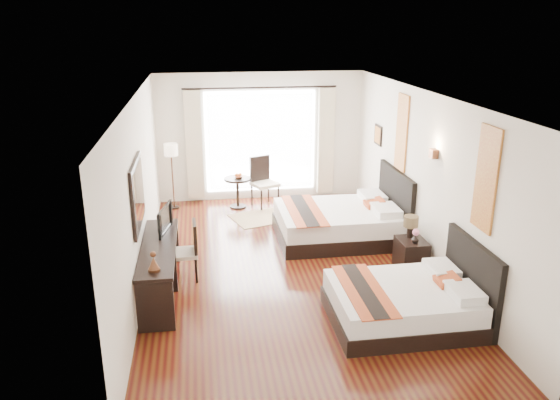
{
  "coord_description": "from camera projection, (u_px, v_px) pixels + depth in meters",
  "views": [
    {
      "loc": [
        -1.33,
        -7.98,
        3.88
      ],
      "look_at": [
        -0.07,
        0.37,
        1.06
      ],
      "focal_mm": 35.0,
      "sensor_mm": 36.0,
      "label": 1
    }
  ],
  "objects": [
    {
      "name": "wall_entry",
      "position": [
        355.0,
        306.0,
        4.95
      ],
      "size": [
        4.5,
        0.01,
        2.8
      ],
      "primitive_type": "cube",
      "color": "silver",
      "rests_on": "floor"
    },
    {
      "name": "fruit_bowl",
      "position": [
        238.0,
        177.0,
        11.54
      ],
      "size": [
        0.22,
        0.22,
        0.05
      ],
      "primitive_type": "imported",
      "rotation": [
        0.0,
        0.0,
        0.16
      ],
      "color": "#432618",
      "rests_on": "side_table"
    },
    {
      "name": "side_table",
      "position": [
        238.0,
        193.0,
        11.67
      ],
      "size": [
        0.57,
        0.57,
        0.66
      ],
      "primitive_type": "cylinder",
      "color": "black",
      "rests_on": "floor"
    },
    {
      "name": "drape_left",
      "position": [
        194.0,
        146.0,
        11.7
      ],
      "size": [
        0.35,
        0.14,
        2.35
      ],
      "primitive_type": "cube",
      "color": "#BFB394",
      "rests_on": "floor"
    },
    {
      "name": "window_chair",
      "position": [
        264.0,
        191.0,
        11.76
      ],
      "size": [
        0.65,
        0.65,
        1.07
      ],
      "rotation": [
        0.0,
        0.0,
        -1.16
      ],
      "color": "#C1AC94",
      "rests_on": "floor"
    },
    {
      "name": "bronze_figurine",
      "position": [
        154.0,
        262.0,
        7.06
      ],
      "size": [
        0.2,
        0.2,
        0.24
      ],
      "primitive_type": null,
      "rotation": [
        0.0,
        0.0,
        0.33
      ],
      "color": "#4C2C1B",
      "rests_on": "console_desk"
    },
    {
      "name": "sheer_curtain",
      "position": [
        261.0,
        142.0,
        11.93
      ],
      "size": [
        2.3,
        0.02,
        2.1
      ],
      "primitive_type": "cube",
      "color": "white",
      "rests_on": "wall_window"
    },
    {
      "name": "art_panel_far",
      "position": [
        402.0,
        133.0,
        9.67
      ],
      "size": [
        0.03,
        0.5,
        1.35
      ],
      "primitive_type": "cube",
      "color": "#9C3416",
      "rests_on": "wall_headboard"
    },
    {
      "name": "vase",
      "position": [
        415.0,
        240.0,
        8.58
      ],
      "size": [
        0.14,
        0.14,
        0.12
      ],
      "primitive_type": "imported",
      "rotation": [
        0.0,
        0.0,
        0.26
      ],
      "color": "black",
      "rests_on": "nightstand"
    },
    {
      "name": "art_panel_near",
      "position": [
        486.0,
        179.0,
        6.88
      ],
      "size": [
        0.03,
        0.5,
        1.35
      ],
      "primitive_type": "cube",
      "color": "#9C3416",
      "rests_on": "wall_headboard"
    },
    {
      "name": "bed_near",
      "position": [
        408.0,
        302.0,
        7.28
      ],
      "size": [
        1.94,
        1.51,
        1.09
      ],
      "color": "black",
      "rests_on": "floor"
    },
    {
      "name": "wall_headboard",
      "position": [
        425.0,
        180.0,
        8.78
      ],
      "size": [
        0.01,
        7.5,
        2.8
      ],
      "primitive_type": "cube",
      "color": "silver",
      "rests_on": "floor"
    },
    {
      "name": "television",
      "position": [
        161.0,
        219.0,
        8.34
      ],
      "size": [
        0.24,
        0.71,
        0.41
      ],
      "primitive_type": "imported",
      "rotation": [
        0.0,
        0.0,
        1.36
      ],
      "color": "black",
      "rests_on": "console_desk"
    },
    {
      "name": "drape_right",
      "position": [
        326.0,
        141.0,
        12.11
      ],
      "size": [
        0.35,
        0.14,
        2.35
      ],
      "primitive_type": "cube",
      "color": "#BFB394",
      "rests_on": "floor"
    },
    {
      "name": "wall_sconce",
      "position": [
        434.0,
        154.0,
        8.29
      ],
      "size": [
        0.1,
        0.14,
        0.14
      ],
      "primitive_type": "cube",
      "color": "#4C2C1B",
      "rests_on": "wall_headboard"
    },
    {
      "name": "desk_chair",
      "position": [
        185.0,
        262.0,
        8.46
      ],
      "size": [
        0.45,
        0.45,
        0.93
      ],
      "rotation": [
        0.0,
        0.0,
        3.18
      ],
      "color": "#C1AC94",
      "rests_on": "floor"
    },
    {
      "name": "mirror_frame",
      "position": [
        137.0,
        194.0,
        7.6
      ],
      "size": [
        0.04,
        1.25,
        0.95
      ],
      "primitive_type": "cube",
      "color": "black",
      "rests_on": "wall_desk"
    },
    {
      "name": "wall_window",
      "position": [
        260.0,
        137.0,
        11.97
      ],
      "size": [
        4.5,
        0.01,
        2.8
      ],
      "primitive_type": "cube",
      "color": "silver",
      "rests_on": "floor"
    },
    {
      "name": "floor",
      "position": [
        288.0,
        268.0,
        8.91
      ],
      "size": [
        4.5,
        7.5,
        0.01
      ],
      "primitive_type": "cube",
      "color": "#3A0D0A",
      "rests_on": "ground"
    },
    {
      "name": "console_desk",
      "position": [
        160.0,
        269.0,
        8.0
      ],
      "size": [
        0.5,
        2.2,
        0.76
      ],
      "primitive_type": "cube",
      "color": "black",
      "rests_on": "floor"
    },
    {
      "name": "window_glass",
      "position": [
        261.0,
        142.0,
        11.99
      ],
      "size": [
        2.4,
        0.02,
        2.2
      ],
      "primitive_type": "cube",
      "color": "white",
      "rests_on": "wall_window"
    },
    {
      "name": "mirror_glass",
      "position": [
        139.0,
        194.0,
        7.6
      ],
      "size": [
        0.01,
        1.12,
        0.82
      ],
      "primitive_type": "cube",
      "color": "white",
      "rests_on": "mirror_frame"
    },
    {
      "name": "table_lamp",
      "position": [
        411.0,
        223.0,
        8.74
      ],
      "size": [
        0.24,
        0.24,
        0.37
      ],
      "color": "black",
      "rests_on": "nightstand"
    },
    {
      "name": "nightstand",
      "position": [
        411.0,
        255.0,
        8.78
      ],
      "size": [
        0.43,
        0.53,
        0.51
      ],
      "primitive_type": "cube",
      "color": "black",
      "rests_on": "floor"
    },
    {
      "name": "wall_desk",
      "position": [
        140.0,
        193.0,
        8.14
      ],
      "size": [
        0.01,
        7.5,
        2.8
      ],
      "primitive_type": "cube",
      "color": "silver",
      "rests_on": "floor"
    },
    {
      "name": "floor_lamp",
      "position": [
        171.0,
        154.0,
        11.36
      ],
      "size": [
        0.28,
        0.28,
        1.41
      ],
      "color": "black",
      "rests_on": "floor"
    },
    {
      "name": "jute_rug",
      "position": [
        266.0,
        217.0,
        11.19
      ],
      "size": [
        1.56,
        1.29,
        0.01
      ],
      "primitive_type": "cube",
      "rotation": [
        0.0,
        0.0,
        0.32
      ],
      "color": "tan",
      "rests_on": "floor"
    },
    {
      "name": "ceiling",
      "position": [
        288.0,
        96.0,
        8.02
      ],
      "size": [
        4.5,
        7.5,
        0.02
      ],
      "primitive_type": "cube",
      "color": "white",
      "rests_on": "wall_headboard"
    },
    {
      "name": "bed_far",
      "position": [
        342.0,
        221.0,
        10.03
      ],
      "size": [
        2.23,
        1.74,
        1.26
      ],
      "color": "black",
      "rests_on": "floor"
    }
  ]
}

